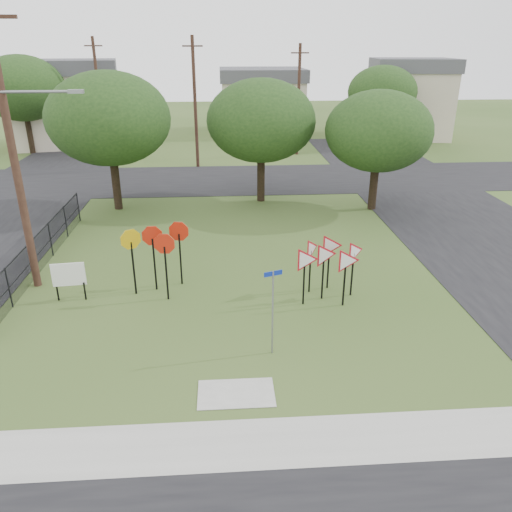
{
  "coord_description": "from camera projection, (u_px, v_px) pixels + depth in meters",
  "views": [
    {
      "loc": [
        -0.21,
        -12.98,
        8.42
      ],
      "look_at": [
        0.89,
        3.0,
        1.6
      ],
      "focal_mm": 35.0,
      "sensor_mm": 36.0,
      "label": 1
    }
  ],
  "objects": [
    {
      "name": "info_board",
      "position": [
        69.0,
        276.0,
        17.45
      ],
      "size": [
        1.14,
        0.16,
        1.43
      ],
      "color": "black",
      "rests_on": "ground"
    },
    {
      "name": "house_mid",
      "position": [
        262.0,
        100.0,
        50.97
      ],
      "size": [
        8.4,
        8.4,
        6.2
      ],
      "color": "beige",
      "rests_on": "ground"
    },
    {
      "name": "house_left",
      "position": [
        64.0,
        103.0,
        44.13
      ],
      "size": [
        10.58,
        8.88,
        7.2
      ],
      "color": "beige",
      "rests_on": "ground"
    },
    {
      "name": "utility_pole_main",
      "position": [
        14.0,
        147.0,
        16.86
      ],
      "size": [
        3.55,
        0.33,
        10.0
      ],
      "color": "#41291E",
      "rests_on": "ground"
    },
    {
      "name": "sidewalk",
      "position": [
        239.0,
        444.0,
        11.37
      ],
      "size": [
        30.0,
        1.6,
        0.02
      ],
      "primitive_type": "cube",
      "color": "#9E9C95",
      "rests_on": "ground"
    },
    {
      "name": "fence_run",
      "position": [
        42.0,
        249.0,
        20.18
      ],
      "size": [
        0.05,
        11.55,
        1.5
      ],
      "color": "black",
      "rests_on": "ground"
    },
    {
      "name": "street_right",
      "position": [
        466.0,
        225.0,
        25.16
      ],
      "size": [
        8.0,
        50.0,
        0.02
      ],
      "primitive_type": "cube",
      "color": "black",
      "rests_on": "ground"
    },
    {
      "name": "yield_sign_cluster",
      "position": [
        328.0,
        256.0,
        17.4
      ],
      "size": [
        2.69,
        1.55,
        2.17
      ],
      "color": "black",
      "rests_on": "ground"
    },
    {
      "name": "stop_sign_cluster",
      "position": [
        157.0,
        244.0,
        17.72
      ],
      "size": [
        2.35,
        1.37,
        2.51
      ],
      "color": "black",
      "rests_on": "ground"
    },
    {
      "name": "tree_far_right",
      "position": [
        382.0,
        92.0,
        43.71
      ],
      "size": [
        6.0,
        6.0,
        6.8
      ],
      "color": "black",
      "rests_on": "ground"
    },
    {
      "name": "tree_far_left",
      "position": [
        22.0,
        88.0,
        39.73
      ],
      "size": [
        6.8,
        6.8,
        7.73
      ],
      "color": "black",
      "rests_on": "ground"
    },
    {
      "name": "house_right",
      "position": [
        410.0,
        98.0,
        47.98
      ],
      "size": [
        8.3,
        8.3,
        7.2
      ],
      "color": "beige",
      "rests_on": "ground"
    },
    {
      "name": "street_far",
      "position": [
        226.0,
        180.0,
        33.59
      ],
      "size": [
        60.0,
        8.0,
        0.02
      ],
      "primitive_type": "cube",
      "color": "black",
      "rests_on": "ground"
    },
    {
      "name": "far_pole_a",
      "position": [
        195.0,
        103.0,
        35.33
      ],
      "size": [
        1.4,
        0.24,
        9.0
      ],
      "color": "#41291E",
      "rests_on": "ground"
    },
    {
      "name": "far_pole_b",
      "position": [
        299.0,
        100.0,
        39.61
      ],
      "size": [
        1.4,
        0.24,
        8.5
      ],
      "color": "#41291E",
      "rests_on": "ground"
    },
    {
      "name": "street_name_sign",
      "position": [
        273.0,
        307.0,
        14.17
      ],
      "size": [
        0.53,
        0.2,
        2.66
      ],
      "color": "gray",
      "rests_on": "ground"
    },
    {
      "name": "tree_near_mid",
      "position": [
        261.0,
        121.0,
        27.35
      ],
      "size": [
        6.0,
        6.0,
        6.8
      ],
      "color": "black",
      "rests_on": "ground"
    },
    {
      "name": "ground",
      "position": [
        234.0,
        343.0,
        15.23
      ],
      "size": [
        140.0,
        140.0,
        0.0
      ],
      "primitive_type": "plane",
      "color": "#334D1D"
    },
    {
      "name": "far_pole_c",
      "position": [
        99.0,
        95.0,
        40.33
      ],
      "size": [
        1.4,
        0.24,
        9.0
      ],
      "color": "#41291E",
      "rests_on": "ground"
    },
    {
      "name": "tree_near_right",
      "position": [
        379.0,
        131.0,
        26.01
      ],
      "size": [
        5.6,
        5.6,
        6.33
      ],
      "color": "black",
      "rests_on": "ground"
    },
    {
      "name": "planting_strip",
      "position": [
        241.0,
        487.0,
        10.27
      ],
      "size": [
        30.0,
        0.8,
        0.02
      ],
      "primitive_type": "cube",
      "color": "#334D1D",
      "rests_on": "ground"
    },
    {
      "name": "curb_pad",
      "position": [
        236.0,
        393.0,
        13.02
      ],
      "size": [
        2.0,
        1.2,
        0.02
      ],
      "primitive_type": "cube",
      "color": "#9E9C95",
      "rests_on": "ground"
    },
    {
      "name": "tree_near_left",
      "position": [
        109.0,
        119.0,
        25.8
      ],
      "size": [
        6.4,
        6.4,
        7.27
      ],
      "color": "black",
      "rests_on": "ground"
    }
  ]
}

